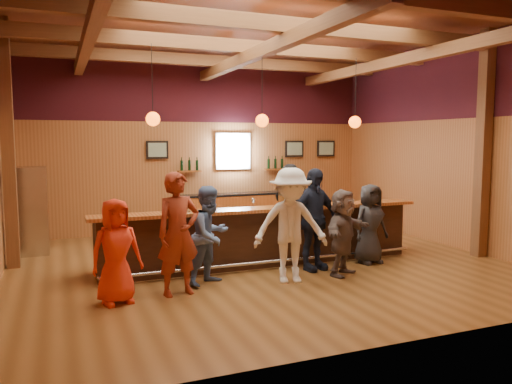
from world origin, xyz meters
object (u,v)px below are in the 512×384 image
bartender (288,207)px  stainless_fridge (30,211)px  customer_orange (116,251)px  customer_navy (313,219)px  customer_brown (343,232)px  ice_bucket (284,200)px  customer_dark (370,224)px  back_bar_cabinet (250,210)px  bar_counter (260,236)px  bottle_a (304,197)px  customer_redvest (178,234)px  customer_white (290,226)px  customer_denim (210,235)px

bartender → stainless_fridge: bearing=-35.5°
customer_orange → customer_navy: 3.56m
customer_brown → ice_bucket: (-0.64, 1.05, 0.47)m
customer_brown → customer_dark: (0.93, 0.54, 0.01)m
back_bar_cabinet → customer_navy: size_ratio=2.16×
bar_counter → bottle_a: bearing=-16.1°
stainless_fridge → ice_bucket: stainless_fridge is taller
stainless_fridge → customer_navy: (4.81, -3.31, 0.02)m
customer_redvest → bartender: 3.58m
customer_orange → customer_dark: bearing=-6.0°
customer_orange → bartender: (3.78, 2.23, 0.16)m
customer_white → customer_navy: bearing=51.1°
bar_counter → customer_white: bearing=-91.2°
bottle_a → customer_orange: bearing=-161.5°
customer_brown → bartender: bartender is taller
customer_navy → customer_brown: (0.32, -0.50, -0.17)m
stainless_fridge → customer_redvest: size_ratio=0.96×
bar_counter → customer_brown: customer_brown is taller
stainless_fridge → bartender: 5.35m
bottle_a → stainless_fridge: bearing=151.4°
customer_orange → customer_denim: (1.53, 0.44, 0.05)m
customer_denim → ice_bucket: (1.65, 0.70, 0.42)m
customer_orange → bottle_a: size_ratio=3.88×
customer_navy → bartender: (0.27, 1.64, -0.00)m
bar_counter → back_bar_cabinet: size_ratio=1.57×
bar_counter → customer_brown: 1.71m
customer_orange → bottle_a: bearing=4.8°
customer_white → back_bar_cabinet: bearing=90.0°
customer_denim → customer_redvest: bearing=-179.3°
ice_bucket → bar_counter: bearing=139.9°
customer_denim → ice_bucket: size_ratio=6.83×
customer_dark → ice_bucket: customer_dark is taller
stainless_fridge → customer_dark: 6.88m
bartender → ice_bucket: bearing=44.1°
stainless_fridge → customer_orange: 4.11m
customer_white → bartender: (0.99, 2.19, -0.03)m
back_bar_cabinet → stainless_fridge: stainless_fridge is taller
customer_white → customer_dark: (1.97, 0.60, -0.19)m
customer_navy → bartender: size_ratio=1.00×
back_bar_cabinet → customer_orange: bearing=-128.5°
back_bar_cabinet → customer_denim: customer_denim is taller
back_bar_cabinet → customer_white: bearing=-103.7°
customer_white → customer_navy: customer_white is taller
customer_brown → bartender: bearing=57.9°
customer_orange → customer_redvest: size_ratio=0.81×
customer_redvest → back_bar_cabinet: bearing=46.4°
customer_denim → back_bar_cabinet: bearing=30.9°
customer_brown → ice_bucket: bearing=88.1°
bar_counter → bottle_a: (0.82, -0.24, 0.74)m
customer_denim → customer_navy: customer_navy is taller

